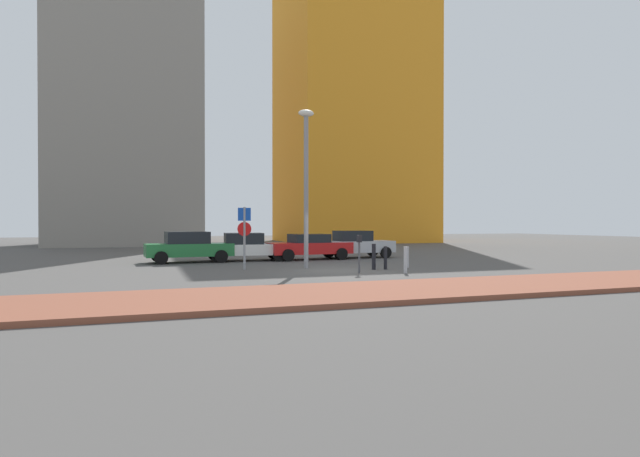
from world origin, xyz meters
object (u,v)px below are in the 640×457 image
traffic_bollard_mid (385,258)px  traffic_bollard_far (405,260)px  street_lamp (306,175)px  traffic_bollard_near (374,257)px  parking_sign_post (244,230)px  parked_car_silver (356,244)px  parking_meter (359,249)px  traffic_bollard_edge (407,257)px  parked_car_green (189,247)px  parked_car_red (309,246)px  parked_car_white (246,247)px

traffic_bollard_mid → traffic_bollard_far: (0.01, -1.74, 0.03)m
street_lamp → traffic_bollard_near: 4.62m
parking_sign_post → traffic_bollard_mid: size_ratio=2.69×
parked_car_silver → traffic_bollard_mid: bearing=-103.2°
parking_meter → traffic_bollard_near: size_ratio=1.37×
traffic_bollard_mid → traffic_bollard_edge: bearing=17.9°
parked_car_green → parked_car_silver: (9.28, 0.38, -0.01)m
parked_car_silver → street_lamp: street_lamp is taller
parked_car_green → traffic_bollard_near: parked_car_green is taller
traffic_bollard_edge → street_lamp: bearing=163.4°
traffic_bollard_far → parked_car_red: bearing=98.6°
traffic_bollard_near → parking_meter: bearing=-133.8°
parked_car_white → street_lamp: 6.42m
parking_meter → traffic_bollard_near: parking_meter is taller
street_lamp → traffic_bollard_mid: size_ratio=7.03×
parked_car_red → traffic_bollard_edge: size_ratio=4.89×
parked_car_white → parking_sign_post: 5.19m
street_lamp → traffic_bollard_near: bearing=-32.6°
traffic_bollard_far → traffic_bollard_edge: bearing=59.5°
parked_car_silver → street_lamp: size_ratio=0.59×
parked_car_silver → traffic_bollard_far: bearing=-100.6°
traffic_bollard_near → traffic_bollard_edge: (1.78, 0.33, -0.08)m
traffic_bollard_mid → parked_car_white: bearing=124.0°
parking_meter → traffic_bollard_far: 1.88m
parked_car_green → traffic_bollard_edge: bearing=-35.4°
parked_car_silver → street_lamp: 7.88m
parked_car_green → traffic_bollard_far: 11.40m
parked_car_white → street_lamp: bearing=-72.4°
parked_car_green → parking_meter: (5.88, -7.93, 0.18)m
traffic_bollard_edge → traffic_bollard_far: bearing=-120.5°
parking_meter → traffic_bollard_edge: (3.01, 1.61, -0.50)m
street_lamp → traffic_bollard_mid: 4.98m
parked_car_red → parking_sign_post: (-4.44, -4.76, 0.94)m
parked_car_silver → traffic_bollard_near: size_ratio=3.76×
parked_car_white → parking_meter: parking_meter is taller
parked_car_silver → traffic_bollard_near: parked_car_silver is taller
street_lamp → traffic_bollard_far: bearing=-48.5°
parked_car_white → traffic_bollard_near: bearing=-58.6°
parked_car_white → parking_meter: size_ratio=3.13×
traffic_bollard_near → traffic_bollard_far: size_ratio=1.05×
parked_car_white → parked_car_red: bearing=-4.1°
parked_car_red → parking_sign_post: size_ratio=1.74×
parked_car_silver → traffic_bollard_edge: parked_car_silver is taller
parked_car_red → traffic_bollard_far: bearing=-81.4°
parked_car_red → traffic_bollard_near: size_ratio=4.22×
parked_car_red → traffic_bollard_edge: 6.76m
parked_car_red → street_lamp: bearing=-109.4°
parking_meter → street_lamp: size_ratio=0.22×
parking_sign_post → parked_car_red: bearing=47.0°
parked_car_red → parking_meter: bearing=-93.5°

